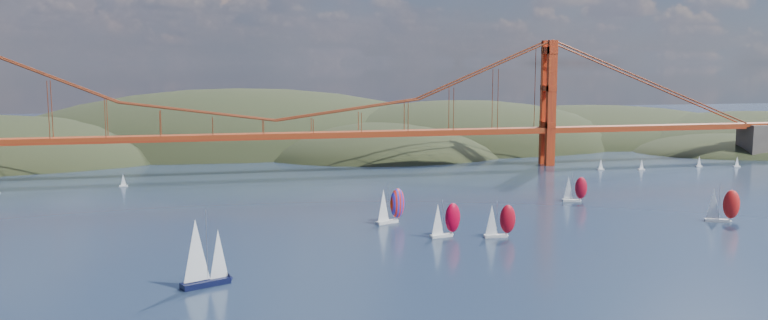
{
  "coord_description": "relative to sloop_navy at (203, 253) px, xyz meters",
  "views": [
    {
      "loc": [
        -26.96,
        -125.35,
        45.06
      ],
      "look_at": [
        24.04,
        90.0,
        16.36
      ],
      "focal_mm": 35.0,
      "sensor_mm": 36.0,
      "label": 1
    }
  ],
  "objects": [
    {
      "name": "ground",
      "position": [
        28.67,
        -26.59,
        -6.94
      ],
      "size": [
        1200.0,
        1200.0,
        0.0
      ],
      "primitive_type": "plane",
      "color": "black",
      "rests_on": "ground"
    },
    {
      "name": "headlands",
      "position": [
        73.62,
        251.7,
        -19.4
      ],
      "size": [
        725.0,
        225.0,
        96.0
      ],
      "color": "black",
      "rests_on": "ground"
    },
    {
      "name": "bridge",
      "position": [
        26.92,
        153.41,
        25.29
      ],
      "size": [
        552.0,
        12.0,
        55.0
      ],
      "color": "#983313",
      "rests_on": "ground"
    },
    {
      "name": "sloop_navy",
      "position": [
        0.0,
        0.0,
        0.0
      ],
      "size": [
        10.78,
        8.33,
        15.72
      ],
      "rotation": [
        0.0,
        0.0,
        0.42
      ],
      "color": "black",
      "rests_on": "ground"
    },
    {
      "name": "racer_0",
      "position": [
        61.27,
        30.61,
        -2.25
      ],
      "size": [
        8.84,
        4.71,
        9.92
      ],
      "rotation": [
        0.0,
        0.0,
        0.21
      ],
      "color": "silver",
      "rests_on": "ground"
    },
    {
      "name": "racer_1",
      "position": [
        74.94,
        26.92,
        -2.38
      ],
      "size": [
        8.43,
        3.49,
        9.64
      ],
      "rotation": [
        0.0,
        0.0,
        -0.05
      ],
      "color": "silver",
      "rests_on": "ground"
    },
    {
      "name": "racer_2",
      "position": [
        143.94,
        29.95,
        -1.93
      ],
      "size": [
        9.45,
        6.76,
        10.6
      ],
      "rotation": [
        0.0,
        0.0,
        -0.44
      ],
      "color": "silver",
      "rests_on": "ground"
    },
    {
      "name": "racer_3",
      "position": [
        118.11,
        68.71,
        -2.59
      ],
      "size": [
        8.21,
        4.53,
        9.2
      ],
      "rotation": [
        0.0,
        0.0,
        -0.23
      ],
      "color": "silver",
      "rests_on": "ground"
    },
    {
      "name": "racer_rwb",
      "position": [
        51.45,
        50.49,
        -1.76
      ],
      "size": [
        9.79,
        6.63,
        10.95
      ],
      "rotation": [
        0.0,
        0.0,
        0.39
      ],
      "color": "silver",
      "rests_on": "ground"
    },
    {
      "name": "distant_boat_3",
      "position": [
        -29.06,
        134.15,
        -4.53
      ],
      "size": [
        3.0,
        2.0,
        4.7
      ],
      "color": "silver",
      "rests_on": "ground"
    },
    {
      "name": "distant_boat_4",
      "position": [
        163.82,
        132.76,
        -4.53
      ],
      "size": [
        3.0,
        2.0,
        4.7
      ],
      "color": "silver",
      "rests_on": "ground"
    },
    {
      "name": "distant_boat_5",
      "position": [
        180.56,
        128.53,
        -4.53
      ],
      "size": [
        3.0,
        2.0,
        4.7
      ],
      "color": "silver",
      "rests_on": "ground"
    },
    {
      "name": "distant_boat_6",
      "position": [
        210.76,
        131.75,
        -4.53
      ],
      "size": [
        3.0,
        2.0,
        4.7
      ],
      "color": "silver",
      "rests_on": "ground"
    },
    {
      "name": "distant_boat_7",
      "position": [
        226.52,
        127.47,
        -4.53
      ],
      "size": [
        3.0,
        2.0,
        4.7
      ],
      "color": "silver",
      "rests_on": "ground"
    }
  ]
}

